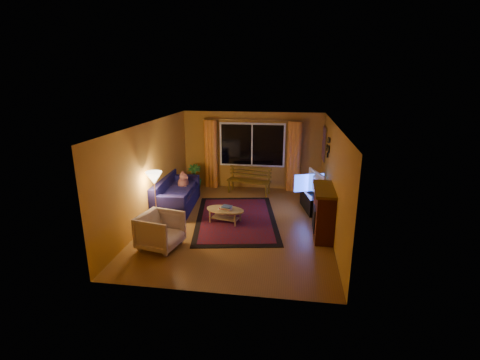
# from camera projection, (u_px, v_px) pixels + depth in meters

# --- Properties ---
(floor) EXTENTS (4.50, 6.00, 0.02)m
(floor) POSITION_uv_depth(u_px,v_px,m) (238.00, 223.00, 8.81)
(floor) COLOR brown
(floor) RESTS_ON ground
(ceiling) EXTENTS (4.50, 6.00, 0.02)m
(ceiling) POSITION_uv_depth(u_px,v_px,m) (238.00, 124.00, 8.09)
(ceiling) COLOR white
(ceiling) RESTS_ON ground
(wall_back) EXTENTS (4.50, 0.02, 2.50)m
(wall_back) POSITION_uv_depth(u_px,v_px,m) (252.00, 151.00, 11.31)
(wall_back) COLOR #B97D2A
(wall_back) RESTS_ON ground
(wall_left) EXTENTS (0.02, 6.00, 2.50)m
(wall_left) POSITION_uv_depth(u_px,v_px,m) (150.00, 172.00, 8.77)
(wall_left) COLOR #B97D2A
(wall_left) RESTS_ON ground
(wall_right) EXTENTS (0.02, 6.00, 2.50)m
(wall_right) POSITION_uv_depth(u_px,v_px,m) (333.00, 179.00, 8.14)
(wall_right) COLOR #B97D2A
(wall_right) RESTS_ON ground
(window) EXTENTS (2.00, 0.02, 1.30)m
(window) POSITION_uv_depth(u_px,v_px,m) (252.00, 145.00, 11.19)
(window) COLOR black
(window) RESTS_ON wall_back
(curtain_rod) EXTENTS (3.20, 0.03, 0.03)m
(curtain_rod) POSITION_uv_depth(u_px,v_px,m) (252.00, 120.00, 10.92)
(curtain_rod) COLOR #BF8C3F
(curtain_rod) RESTS_ON wall_back
(curtain_left) EXTENTS (0.36, 0.36, 2.24)m
(curtain_left) POSITION_uv_depth(u_px,v_px,m) (211.00, 154.00, 11.41)
(curtain_left) COLOR orange
(curtain_left) RESTS_ON ground
(curtain_right) EXTENTS (0.36, 0.36, 2.24)m
(curtain_right) POSITION_uv_depth(u_px,v_px,m) (294.00, 157.00, 11.03)
(curtain_right) COLOR orange
(curtain_right) RESTS_ON ground
(bench) EXTENTS (1.42, 0.67, 0.41)m
(bench) POSITION_uv_depth(u_px,v_px,m) (249.00, 187.00, 10.99)
(bench) COLOR #54390A
(bench) RESTS_ON ground
(potted_plant) EXTENTS (0.54, 0.54, 0.83)m
(potted_plant) POSITION_uv_depth(u_px,v_px,m) (194.00, 177.00, 11.33)
(potted_plant) COLOR #235B1E
(potted_plant) RESTS_ON ground
(sofa) EXTENTS (1.07, 2.19, 0.86)m
(sofa) POSITION_uv_depth(u_px,v_px,m) (177.00, 193.00, 9.71)
(sofa) COLOR #161244
(sofa) RESTS_ON ground
(dog) EXTENTS (0.42, 0.52, 0.49)m
(dog) POSITION_uv_depth(u_px,v_px,m) (183.00, 180.00, 10.09)
(dog) COLOR #934F48
(dog) RESTS_ON sofa
(armchair) EXTENTS (0.92, 0.96, 0.85)m
(armchair) POSITION_uv_depth(u_px,v_px,m) (160.00, 229.00, 7.45)
(armchair) COLOR beige
(armchair) RESTS_ON ground
(floor_lamp) EXTENTS (0.25, 0.25, 1.35)m
(floor_lamp) POSITION_uv_depth(u_px,v_px,m) (156.00, 199.00, 8.53)
(floor_lamp) COLOR #BF8C3F
(floor_lamp) RESTS_ON ground
(rug) EXTENTS (2.56, 3.52, 0.02)m
(rug) POSITION_uv_depth(u_px,v_px,m) (236.00, 219.00, 9.06)
(rug) COLOR #680603
(rug) RESTS_ON ground
(coffee_table) EXTENTS (1.18, 1.18, 0.36)m
(coffee_table) POSITION_uv_depth(u_px,v_px,m) (225.00, 216.00, 8.80)
(coffee_table) COLOR tan
(coffee_table) RESTS_ON ground
(tv_console) EXTENTS (0.61, 1.20, 0.48)m
(tv_console) POSITION_uv_depth(u_px,v_px,m) (312.00, 202.00, 9.62)
(tv_console) COLOR black
(tv_console) RESTS_ON ground
(television) EXTENTS (0.48, 1.04, 0.61)m
(television) POSITION_uv_depth(u_px,v_px,m) (313.00, 183.00, 9.47)
(television) COLOR black
(television) RESTS_ON tv_console
(fireplace) EXTENTS (0.40, 1.20, 1.10)m
(fireplace) POSITION_uv_depth(u_px,v_px,m) (324.00, 213.00, 7.99)
(fireplace) COLOR maroon
(fireplace) RESTS_ON ground
(mirror_cluster) EXTENTS (0.06, 0.60, 0.56)m
(mirror_cluster) POSITION_uv_depth(u_px,v_px,m) (328.00, 146.00, 9.22)
(mirror_cluster) COLOR black
(mirror_cluster) RESTS_ON wall_right
(painting) EXTENTS (0.04, 0.76, 0.96)m
(painting) POSITION_uv_depth(u_px,v_px,m) (324.00, 143.00, 10.35)
(painting) COLOR #C74B10
(painting) RESTS_ON wall_right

